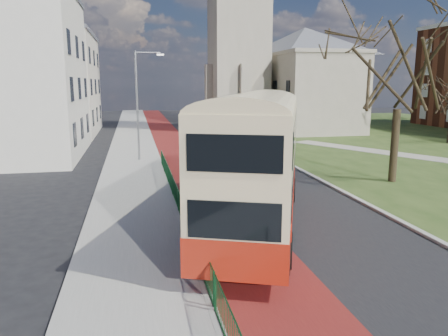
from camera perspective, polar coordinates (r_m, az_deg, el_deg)
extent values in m
plane|color=black|center=(17.04, 5.50, -9.04)|extent=(160.00, 160.00, 0.00)
cube|color=black|center=(36.30, -1.53, 1.81)|extent=(9.00, 120.00, 0.01)
cube|color=#591414|center=(35.93, -5.78, 1.66)|extent=(3.40, 120.00, 0.01)
cube|color=gray|center=(35.74, -11.85, 1.52)|extent=(4.00, 120.00, 0.12)
cube|color=#999993|center=(35.78, -8.65, 1.65)|extent=(0.25, 120.00, 0.13)
cube|color=#999993|center=(39.26, 4.57, 2.57)|extent=(0.25, 80.00, 0.13)
cylinder|color=#0E3D1C|center=(19.93, -6.01, -2.76)|extent=(0.04, 24.00, 0.04)
cylinder|color=#0E3D1C|center=(20.18, -5.96, -5.38)|extent=(0.04, 24.00, 0.04)
cube|color=gray|center=(55.13, 1.90, 17.48)|extent=(6.50, 6.50, 24.00)
cube|color=gray|center=(57.39, 10.25, 9.56)|extent=(9.00, 18.00, 9.00)
pyramid|color=#565960|center=(57.77, 10.54, 17.61)|extent=(9.00, 18.00, 3.60)
cube|color=silver|center=(38.39, -26.02, 10.58)|extent=(10.00, 14.00, 12.50)
cube|color=beige|center=(54.06, -21.83, 9.93)|extent=(10.00, 16.00, 11.00)
cube|color=#565960|center=(54.32, -22.28, 15.99)|extent=(10.30, 16.30, 0.50)
cylinder|color=gray|center=(33.31, -11.26, 7.90)|extent=(0.16, 0.16, 8.00)
cylinder|color=gray|center=(33.36, -9.92, 14.65)|extent=(1.80, 0.10, 0.10)
cube|color=silver|center=(33.39, -8.32, 14.44)|extent=(0.50, 0.18, 0.12)
cube|color=#A61F0F|center=(17.76, 4.28, -4.23)|extent=(7.31, 12.78, 1.14)
cube|color=beige|center=(17.30, 4.39, 2.91)|extent=(7.26, 12.72, 3.32)
cube|color=black|center=(18.00, -0.12, -0.06)|extent=(3.83, 9.63, 1.09)
cube|color=black|center=(17.74, 9.07, -0.36)|extent=(3.83, 9.63, 1.09)
cube|color=black|center=(17.41, -0.32, 5.27)|extent=(4.19, 10.57, 1.03)
cube|color=black|center=(17.15, 9.23, 5.04)|extent=(4.19, 10.57, 1.03)
cube|color=black|center=(23.63, 5.79, 2.56)|extent=(2.42, 1.01, 1.20)
cube|color=black|center=(23.44, 5.87, 6.71)|extent=(2.42, 1.01, 1.03)
cube|color=orange|center=(23.40, 5.90, 8.30)|extent=(1.94, 0.84, 0.34)
cylinder|color=black|center=(22.17, 1.88, -2.63)|extent=(0.75, 1.23, 1.19)
cylinder|color=black|center=(21.97, 8.82, -2.88)|extent=(0.75, 1.23, 1.19)
cylinder|color=black|center=(14.58, -2.54, -10.05)|extent=(0.75, 1.23, 1.19)
cylinder|color=black|center=(14.28, 8.21, -10.61)|extent=(0.75, 1.23, 1.19)
cylinder|color=#2E2517|center=(27.69, 21.37, 2.72)|extent=(0.57, 0.57, 4.30)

